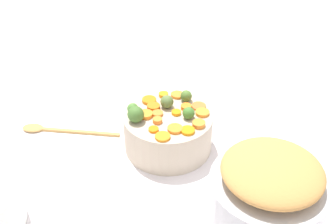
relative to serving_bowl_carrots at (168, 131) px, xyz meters
name	(u,v)px	position (x,y,z in m)	size (l,w,h in m)	color
tabletop	(178,154)	(-0.03, 0.02, -0.06)	(2.40, 2.40, 0.02)	white
serving_bowl_carrots	(168,131)	(0.00, 0.00, 0.00)	(0.24, 0.24, 0.11)	#BEAE97
metal_pot	(266,205)	(-0.21, 0.29, 0.02)	(0.25, 0.25, 0.14)	#BABCC2
stuffing_mound	(272,171)	(-0.21, 0.29, 0.12)	(0.21, 0.21, 0.06)	#C68C49
carrot_slice_0	(176,113)	(-0.02, -0.01, 0.06)	(0.03, 0.03, 0.01)	orange
carrot_slice_1	(153,107)	(0.04, -0.03, 0.06)	(0.04, 0.04, 0.01)	orange
carrot_slice_2	(188,131)	(-0.05, 0.07, 0.06)	(0.04, 0.04, 0.01)	orange
carrot_slice_3	(199,106)	(-0.08, -0.04, 0.06)	(0.04, 0.04, 0.01)	orange
carrot_slice_4	(149,100)	(0.05, -0.07, 0.06)	(0.04, 0.04, 0.01)	orange
carrot_slice_5	(175,129)	(-0.02, 0.07, 0.06)	(0.04, 0.04, 0.01)	orange
carrot_slice_6	(199,124)	(-0.08, 0.05, 0.06)	(0.03, 0.03, 0.01)	orange
carrot_slice_7	(163,95)	(0.01, -0.09, 0.06)	(0.03, 0.03, 0.01)	orange
carrot_slice_8	(202,113)	(-0.09, 0.00, 0.06)	(0.04, 0.04, 0.01)	orange
carrot_slice_9	(163,137)	(0.01, 0.10, 0.06)	(0.04, 0.04, 0.01)	orange
carrot_slice_10	(178,95)	(-0.03, -0.09, 0.06)	(0.04, 0.04, 0.01)	orange
carrot_slice_11	(157,120)	(0.03, 0.03, 0.06)	(0.02, 0.02, 0.01)	orange
carrot_slice_12	(154,129)	(0.04, 0.07, 0.06)	(0.03, 0.03, 0.01)	orange
carrot_slice_13	(157,114)	(0.03, 0.00, 0.06)	(0.03, 0.03, 0.01)	orange
carrot_slice_14	(146,115)	(0.06, 0.00, 0.06)	(0.04, 0.04, 0.01)	orange
carrot_slice_15	(186,107)	(-0.05, -0.03, 0.06)	(0.03, 0.03, 0.01)	orange
brussels_sprout_0	(133,109)	(0.09, -0.01, 0.07)	(0.03, 0.03, 0.03)	#4D7E35
brussels_sprout_1	(186,96)	(-0.05, -0.07, 0.07)	(0.03, 0.03, 0.03)	#4F722E
brussels_sprout_2	(136,114)	(0.08, 0.03, 0.08)	(0.04, 0.04, 0.04)	#446D2E
brussels_sprout_3	(189,113)	(-0.05, 0.01, 0.07)	(0.03, 0.03, 0.03)	#44792E
brussels_sprout_4	(167,102)	(0.00, -0.04, 0.07)	(0.04, 0.04, 0.04)	#58723B
wooden_spoon	(51,130)	(0.34, -0.07, -0.05)	(0.29, 0.07, 0.01)	tan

